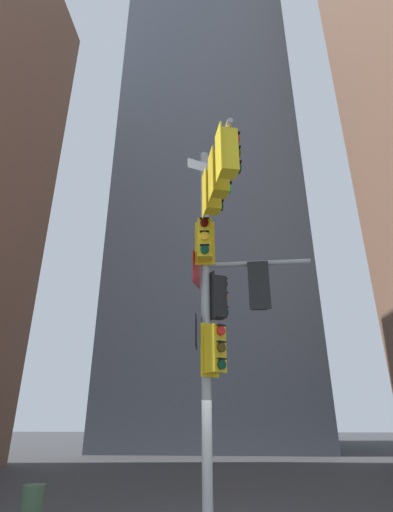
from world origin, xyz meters
The scene contains 3 objects.
building_mid_block centered at (-0.62, 25.82, 24.22)m, with size 15.98×15.98×48.45m, color #4C5460.
signal_pole_assembly centered at (0.30, -0.53, 5.36)m, with size 2.86×2.99×8.82m.
trash_bin centered at (-3.87, 0.97, 0.40)m, with size 0.50×0.50×0.80m, color #3F593F.
Camera 1 is at (0.35, -8.48, 2.17)m, focal length 26.66 mm.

